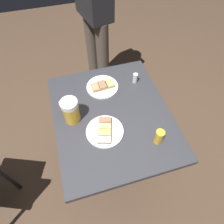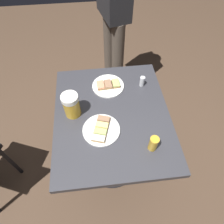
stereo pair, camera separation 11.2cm
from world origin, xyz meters
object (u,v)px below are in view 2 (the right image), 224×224
Objects in this scene: plate_near at (101,129)px; beer_glass_small at (153,144)px; plate_far at (108,85)px; salt_shaker at (142,81)px; beer_mug at (71,105)px; patron_standing at (114,1)px.

beer_glass_small is (-0.13, -0.25, 0.04)m from plate_near.
plate_far is (0.32, -0.07, -0.00)m from plate_near.
salt_shaker is at bearing -42.84° from plate_near.
patron_standing is at bearing -21.83° from beer_mug.
patron_standing reaches higher than plate_far.
plate_near is 0.22m from beer_mug.
beer_mug is 0.47m from salt_shaker.
plate_near is 1.36× the size of beer_mug.
beer_glass_small is 1.13m from patron_standing.
beer_mug is 2.21× the size of salt_shaker.
beer_glass_small is (-0.27, -0.40, -0.03)m from beer_mug.
beer_glass_small is 1.35× the size of salt_shaker.
plate_far is at bearing -12.64° from plate_near.
beer_mug is (0.14, 0.15, 0.07)m from plate_near.
plate_far is at bearing -50.76° from beer_mug.
beer_mug reaches higher than plate_far.
plate_far is 0.70m from patron_standing.
plate_near is at bearing -131.90° from beer_mug.
patron_standing is at bearing -9.72° from plate_far.
salt_shaker is at bearing -68.69° from beer_mug.
plate_near is 2.22× the size of beer_glass_small.
beer_mug reaches higher than salt_shaker.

